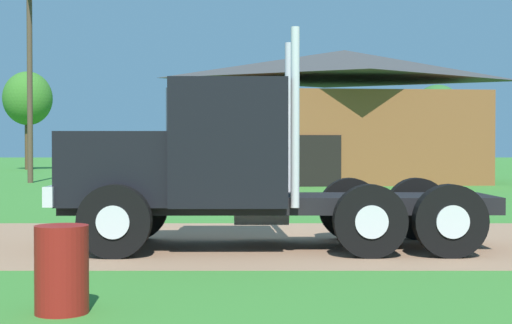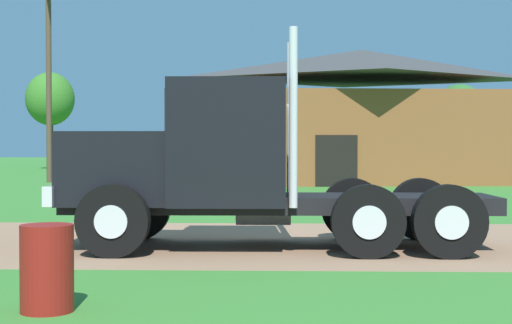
{
  "view_description": "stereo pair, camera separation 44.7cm",
  "coord_description": "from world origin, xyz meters",
  "views": [
    {
      "loc": [
        0.66,
        -13.84,
        1.74
      ],
      "look_at": [
        0.66,
        -0.91,
        1.47
      ],
      "focal_mm": 53.63,
      "sensor_mm": 36.0,
      "label": 1
    },
    {
      "loc": [
        1.11,
        -13.83,
        1.74
      ],
      "look_at": [
        0.66,
        -0.91,
        1.47
      ],
      "focal_mm": 53.63,
      "sensor_mm": 36.0,
      "label": 2
    }
  ],
  "objects": [
    {
      "name": "tree_mid",
      "position": [
        -1.82,
        39.9,
        4.93
      ],
      "size": [
        3.65,
        3.65,
        6.98
      ],
      "color": "#513823",
      "rests_on": "ground_plane"
    },
    {
      "name": "ground_plane",
      "position": [
        0.0,
        0.0,
        0.0
      ],
      "size": [
        200.0,
        200.0,
        0.0
      ],
      "primitive_type": "plane",
      "color": "#3A7D2E"
    },
    {
      "name": "steel_barrel",
      "position": [
        -1.36,
        -5.93,
        0.46
      ],
      "size": [
        0.56,
        0.56,
        0.92
      ],
      "primitive_type": "cylinder",
      "color": "maroon",
      "rests_on": "ground_plane"
    },
    {
      "name": "tree_left",
      "position": [
        -15.98,
        41.83,
        5.15
      ],
      "size": [
        3.55,
        3.55,
        7.15
      ],
      "color": "#513823",
      "rests_on": "ground_plane"
    },
    {
      "name": "shed_building",
      "position": [
        4.85,
        22.35,
        3.02
      ],
      "size": [
        13.15,
        8.44,
        6.27
      ],
      "color": "brown",
      "rests_on": "ground_plane"
    },
    {
      "name": "truck_foreground_white",
      "position": [
        0.08,
        -0.85,
        1.36
      ],
      "size": [
        7.37,
        2.76,
        3.62
      ],
      "color": "black",
      "rests_on": "ground_plane"
    },
    {
      "name": "dirt_track",
      "position": [
        0.0,
        0.0,
        0.0
      ],
      "size": [
        120.0,
        6.48,
        0.01
      ],
      "primitive_type": "cube",
      "color": "#9B7457",
      "rests_on": "ground_plane"
    },
    {
      "name": "utility_pole_near",
      "position": [
        -9.97,
        22.1,
        4.91
      ],
      "size": [
        0.66,
        2.17,
        9.29
      ],
      "color": "#4F3C2D",
      "rests_on": "ground_plane"
    },
    {
      "name": "tree_right",
      "position": [
        14.09,
        42.67,
        4.15
      ],
      "size": [
        3.81,
        3.81,
        6.27
      ],
      "color": "#513823",
      "rests_on": "ground_plane"
    }
  ]
}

